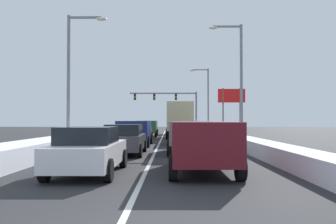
{
  "coord_description": "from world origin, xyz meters",
  "views": [
    {
      "loc": [
        0.82,
        -4.94,
        1.72
      ],
      "look_at": [
        0.53,
        40.13,
        2.76
      ],
      "focal_mm": 37.91,
      "sensor_mm": 36.0,
      "label": 1
    }
  ],
  "objects_px": {
    "sedan_tan_center_lane_fourth": "(140,131)",
    "suv_black_right_lane_third": "(184,130)",
    "suv_green_center_lane_fifth": "(147,127)",
    "suv_maroon_right_lane_nearest": "(201,142)",
    "suv_silver_right_lane_fifth": "(176,126)",
    "street_lamp_left_mid": "(74,68)",
    "suv_gray_right_lane_second": "(188,134)",
    "traffic_light_gantry": "(173,101)",
    "roadside_sign_right": "(232,101)",
    "suv_navy_center_lane_third": "(135,131)",
    "box_truck_right_lane_fourth": "(179,118)",
    "sedan_charcoal_center_lane_second": "(124,139)",
    "street_lamp_right_near": "(237,73)",
    "street_lamp_right_mid": "(206,95)",
    "sedan_white_center_lane_nearest": "(89,150)"
  },
  "relations": [
    {
      "from": "street_lamp_left_mid",
      "to": "box_truck_right_lane_fourth",
      "type": "bearing_deg",
      "value": 54.59
    },
    {
      "from": "suv_gray_right_lane_second",
      "to": "suv_green_center_lane_fifth",
      "type": "xyz_separation_m",
      "value": [
        -3.34,
        19.03,
        0.0
      ]
    },
    {
      "from": "suv_maroon_right_lane_nearest",
      "to": "street_lamp_left_mid",
      "type": "height_order",
      "value": "street_lamp_left_mid"
    },
    {
      "from": "suv_gray_right_lane_second",
      "to": "street_lamp_left_mid",
      "type": "distance_m",
      "value": 9.96
    },
    {
      "from": "suv_black_right_lane_third",
      "to": "sedan_white_center_lane_nearest",
      "type": "height_order",
      "value": "suv_black_right_lane_third"
    },
    {
      "from": "suv_maroon_right_lane_nearest",
      "to": "sedan_charcoal_center_lane_second",
      "type": "distance_m",
      "value": 6.88
    },
    {
      "from": "suv_black_right_lane_third",
      "to": "sedan_tan_center_lane_fourth",
      "type": "bearing_deg",
      "value": 125.36
    },
    {
      "from": "sedan_white_center_lane_nearest",
      "to": "suv_silver_right_lane_fifth",
      "type": "bearing_deg",
      "value": 84.02
    },
    {
      "from": "suv_gray_right_lane_second",
      "to": "suv_black_right_lane_third",
      "type": "relative_size",
      "value": 1.0
    },
    {
      "from": "suv_gray_right_lane_second",
      "to": "sedan_tan_center_lane_fourth",
      "type": "bearing_deg",
      "value": 105.81
    },
    {
      "from": "sedan_tan_center_lane_fourth",
      "to": "traffic_light_gantry",
      "type": "xyz_separation_m",
      "value": [
        2.97,
        24.79,
        3.96
      ]
    },
    {
      "from": "suv_green_center_lane_fifth",
      "to": "roadside_sign_right",
      "type": "relative_size",
      "value": 0.89
    },
    {
      "from": "box_truck_right_lane_fourth",
      "to": "roadside_sign_right",
      "type": "bearing_deg",
      "value": 50.45
    },
    {
      "from": "sedan_white_center_lane_nearest",
      "to": "sedan_charcoal_center_lane_second",
      "type": "xyz_separation_m",
      "value": [
        0.31,
        6.38,
        0.0
      ]
    },
    {
      "from": "sedan_tan_center_lane_fourth",
      "to": "street_lamp_right_near",
      "type": "relative_size",
      "value": 0.49
    },
    {
      "from": "suv_silver_right_lane_fifth",
      "to": "sedan_tan_center_lane_fourth",
      "type": "xyz_separation_m",
      "value": [
        -3.28,
        -11.88,
        -0.25
      ]
    },
    {
      "from": "suv_navy_center_lane_third",
      "to": "traffic_light_gantry",
      "type": "relative_size",
      "value": 0.46
    },
    {
      "from": "sedan_tan_center_lane_fourth",
      "to": "suv_gray_right_lane_second",
      "type": "bearing_deg",
      "value": -74.19
    },
    {
      "from": "traffic_light_gantry",
      "to": "suv_green_center_lane_fifth",
      "type": "bearing_deg",
      "value": -98.69
    },
    {
      "from": "sedan_tan_center_lane_fourth",
      "to": "street_lamp_right_near",
      "type": "xyz_separation_m",
      "value": [
        7.87,
        -3.11,
        4.7
      ]
    },
    {
      "from": "suv_black_right_lane_third",
      "to": "suv_green_center_lane_fifth",
      "type": "height_order",
      "value": "same"
    },
    {
      "from": "suv_green_center_lane_fifth",
      "to": "street_lamp_right_mid",
      "type": "height_order",
      "value": "street_lamp_right_mid"
    },
    {
      "from": "street_lamp_right_mid",
      "to": "box_truck_right_lane_fourth",
      "type": "bearing_deg",
      "value": -105.59
    },
    {
      "from": "suv_gray_right_lane_second",
      "to": "street_lamp_right_mid",
      "type": "relative_size",
      "value": 0.56
    },
    {
      "from": "sedan_charcoal_center_lane_second",
      "to": "traffic_light_gantry",
      "type": "xyz_separation_m",
      "value": [
        2.66,
        37.91,
        3.96
      ]
    },
    {
      "from": "traffic_light_gantry",
      "to": "roadside_sign_right",
      "type": "height_order",
      "value": "traffic_light_gantry"
    },
    {
      "from": "suv_black_right_lane_third",
      "to": "street_lamp_right_near",
      "type": "bearing_deg",
      "value": 24.65
    },
    {
      "from": "street_lamp_right_mid",
      "to": "sedan_charcoal_center_lane_second",
      "type": "bearing_deg",
      "value": -103.19
    },
    {
      "from": "street_lamp_right_near",
      "to": "street_lamp_right_mid",
      "type": "height_order",
      "value": "street_lamp_right_near"
    },
    {
      "from": "street_lamp_left_mid",
      "to": "roadside_sign_right",
      "type": "xyz_separation_m",
      "value": [
        13.68,
        18.0,
        -1.19
      ]
    },
    {
      "from": "suv_silver_right_lane_fifth",
      "to": "street_lamp_left_mid",
      "type": "distance_m",
      "value": 20.87
    },
    {
      "from": "sedan_charcoal_center_lane_second",
      "to": "suv_gray_right_lane_second",
      "type": "bearing_deg",
      "value": 11.67
    },
    {
      "from": "street_lamp_right_near",
      "to": "suv_black_right_lane_third",
      "type": "bearing_deg",
      "value": -155.35
    },
    {
      "from": "suv_silver_right_lane_fifth",
      "to": "street_lamp_left_mid",
      "type": "height_order",
      "value": "street_lamp_left_mid"
    },
    {
      "from": "suv_silver_right_lane_fifth",
      "to": "sedan_white_center_lane_nearest",
      "type": "relative_size",
      "value": 1.09
    },
    {
      "from": "suv_maroon_right_lane_nearest",
      "to": "suv_navy_center_lane_third",
      "type": "relative_size",
      "value": 1.0
    },
    {
      "from": "suv_green_center_lane_fifth",
      "to": "street_lamp_right_mid",
      "type": "relative_size",
      "value": 0.56
    },
    {
      "from": "suv_navy_center_lane_third",
      "to": "roadside_sign_right",
      "type": "height_order",
      "value": "roadside_sign_right"
    },
    {
      "from": "box_truck_right_lane_fourth",
      "to": "sedan_white_center_lane_nearest",
      "type": "xyz_separation_m",
      "value": [
        -3.47,
        -22.55,
        -1.14
      ]
    },
    {
      "from": "suv_navy_center_lane_third",
      "to": "sedan_tan_center_lane_fourth",
      "type": "distance_m",
      "value": 6.98
    },
    {
      "from": "traffic_light_gantry",
      "to": "roadside_sign_right",
      "type": "distance_m",
      "value": 15.65
    },
    {
      "from": "suv_maroon_right_lane_nearest",
      "to": "suv_silver_right_lane_fifth",
      "type": "xyz_separation_m",
      "value": [
        -0.36,
        31.01,
        0.0
      ]
    },
    {
      "from": "suv_green_center_lane_fifth",
      "to": "suv_gray_right_lane_second",
      "type": "bearing_deg",
      "value": -80.04
    },
    {
      "from": "street_lamp_right_near",
      "to": "suv_silver_right_lane_fifth",
      "type": "bearing_deg",
      "value": 107.01
    },
    {
      "from": "suv_black_right_lane_third",
      "to": "street_lamp_left_mid",
      "type": "height_order",
      "value": "street_lamp_left_mid"
    },
    {
      "from": "suv_silver_right_lane_fifth",
      "to": "suv_navy_center_lane_third",
      "type": "distance_m",
      "value": 19.1
    },
    {
      "from": "street_lamp_right_near",
      "to": "suv_maroon_right_lane_nearest",
      "type": "bearing_deg",
      "value": -104.77
    },
    {
      "from": "sedan_tan_center_lane_fourth",
      "to": "suv_black_right_lane_third",
      "type": "bearing_deg",
      "value": -54.64
    },
    {
      "from": "street_lamp_right_near",
      "to": "roadside_sign_right",
      "type": "height_order",
      "value": "street_lamp_right_near"
    },
    {
      "from": "box_truck_right_lane_fourth",
      "to": "street_lamp_right_near",
      "type": "relative_size",
      "value": 0.78
    }
  ]
}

